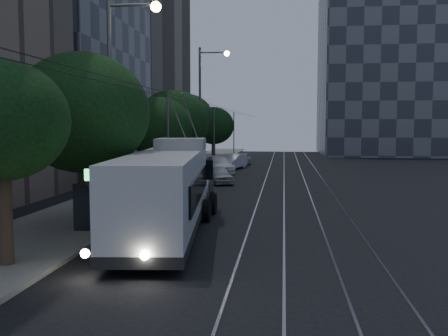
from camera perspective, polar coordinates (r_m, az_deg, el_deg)
ground at (r=20.15m, az=1.94°, el=-7.31°), size 120.00×120.00×0.00m
sidewalk at (r=40.88m, az=-6.15°, el=-0.95°), size 5.00×90.00×0.15m
tram_rails at (r=39.86m, az=8.00°, el=-1.22°), size 4.52×90.00×0.02m
overhead_wires at (r=40.18m, az=-2.68°, el=3.82°), size 2.23×90.00×6.00m
building_glass_mid at (r=47.36m, az=-19.97°, el=15.82°), size 14.40×18.40×26.80m
building_tan_far at (r=66.30m, az=-11.95°, el=16.31°), size 14.40×22.40×34.80m
building_distant_right at (r=76.77m, az=19.43°, el=10.48°), size 22.00×18.00×24.00m
trolleybus at (r=19.79m, az=-6.58°, el=-2.58°), size 3.80×12.38×5.63m
pickup_silver at (r=28.93m, az=-4.29°, el=-1.83°), size 3.34×6.40×1.72m
car_white_a at (r=36.29m, az=-0.62°, el=-0.78°), size 2.82×4.07×1.29m
car_white_b at (r=44.14m, az=-0.66°, el=0.38°), size 3.74×5.48×1.47m
car_white_c at (r=48.14m, az=0.94°, el=0.75°), size 2.68×4.66×1.45m
car_white_d at (r=52.54m, az=2.06°, el=1.02°), size 1.90×3.96×1.30m
tree_0 at (r=15.94m, az=-24.10°, el=4.87°), size 3.94×3.94×6.18m
tree_1 at (r=21.26m, az=-15.86°, el=6.06°), size 5.45×5.45×7.22m
tree_2 at (r=33.31m, az=-7.50°, el=4.62°), size 4.44×4.44×6.11m
tree_3 at (r=37.28m, az=-5.84°, el=5.18°), size 5.36×5.36×6.85m
tree_4 at (r=44.87m, az=-4.32°, el=5.63°), size 4.90×4.90×7.02m
tree_5 at (r=58.25m, az=-1.22°, el=4.85°), size 4.83×4.83×6.33m
streetlamp_near at (r=21.82m, az=-11.84°, el=8.92°), size 2.34×0.44×9.64m
streetlamp_far at (r=41.24m, az=-2.18°, el=7.81°), size 2.53×0.44×10.54m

